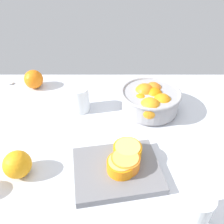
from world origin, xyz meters
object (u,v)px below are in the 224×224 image
object	(u,v)px
orange_half_2	(127,151)
loose_orange_3	(17,165)
cutting_board	(117,170)
fruit_bowl	(150,100)
orange_half_0	(125,162)
loose_orange_0	(33,79)
orange_half_1	(121,165)
juice_glass	(194,211)
second_glass	(79,101)
spoon	(20,82)

from	to	relation	value
orange_half_2	loose_orange_3	bearing A→B (deg)	-171.42
cutting_board	orange_half_2	xyz separation A→B (cm)	(3.19, 4.44, 3.29)
fruit_bowl	loose_orange_3	xyz separation A→B (cm)	(-41.87, -30.97, -1.26)
orange_half_0	loose_orange_0	world-z (taller)	loose_orange_0
loose_orange_0	orange_half_1	bearing A→B (deg)	-52.56
cutting_board	loose_orange_3	distance (cm)	28.71
cutting_board	orange_half_1	world-z (taller)	orange_half_1
fruit_bowl	juice_glass	world-z (taller)	fruit_bowl
fruit_bowl	loose_orange_0	size ratio (longest dim) A/B	2.76
juice_glass	orange_half_0	distance (cm)	21.69
orange_half_2	juice_glass	bearing A→B (deg)	-52.10
juice_glass	loose_orange_3	bearing A→B (deg)	162.89
orange_half_1	orange_half_2	distance (cm)	5.67
orange_half_0	orange_half_2	bearing A→B (deg)	79.32
second_glass	orange_half_0	distance (cm)	35.43
cutting_board	orange_half_0	distance (cm)	4.06
juice_glass	orange_half_2	size ratio (longest dim) A/B	1.18
loose_orange_0	orange_half_2	bearing A→B (deg)	-47.89
juice_glass	spoon	size ratio (longest dim) A/B	0.57
cutting_board	second_glass	bearing A→B (deg)	114.30
juice_glass	orange_half_1	bearing A→B (deg)	140.75
loose_orange_3	second_glass	bearing A→B (deg)	65.79
cutting_board	orange_half_1	bearing A→B (deg)	-36.81
cutting_board	loose_orange_3	world-z (taller)	loose_orange_3
second_glass	cutting_board	world-z (taller)	second_glass
cutting_board	orange_half_2	bearing A→B (deg)	54.25
fruit_bowl	orange_half_0	bearing A→B (deg)	-109.75
orange_half_1	fruit_bowl	bearing A→B (deg)	68.83
loose_orange_0	loose_orange_3	distance (cm)	49.72
second_glass	orange_half_1	world-z (taller)	second_glass
cutting_board	loose_orange_0	size ratio (longest dim) A/B	2.97
fruit_bowl	orange_half_2	xyz separation A→B (cm)	(-10.12, -26.18, -0.85)
fruit_bowl	orange_half_2	bearing A→B (deg)	-111.13
orange_half_2	spoon	xyz separation A→B (cm)	(-47.84, 48.15, -4.03)
juice_glass	orange_half_1	xyz separation A→B (cm)	(-16.99, 13.88, -0.09)
orange_half_0	loose_orange_3	size ratio (longest dim) A/B	1.04
loose_orange_0	loose_orange_3	size ratio (longest dim) A/B	1.04
orange_half_0	orange_half_1	size ratio (longest dim) A/B	1.02
second_glass	spoon	size ratio (longest dim) A/B	0.57
orange_half_1	loose_orange_0	xyz separation A→B (cm)	(-37.92, 49.52, -0.06)
spoon	orange_half_1	bearing A→B (deg)	-49.41
cutting_board	orange_half_0	size ratio (longest dim) A/B	2.97
second_glass	spoon	distance (cm)	37.21
juice_glass	orange_half_2	bearing A→B (deg)	127.90
fruit_bowl	spoon	world-z (taller)	fruit_bowl
cutting_board	orange_half_0	xyz separation A→B (cm)	(2.40, 0.23, 3.26)
juice_glass	second_glass	bearing A→B (deg)	124.97
juice_glass	orange_half_2	distance (cm)	24.28
fruit_bowl	second_glass	distance (cm)	27.57
orange_half_1	loose_orange_0	size ratio (longest dim) A/B	0.98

